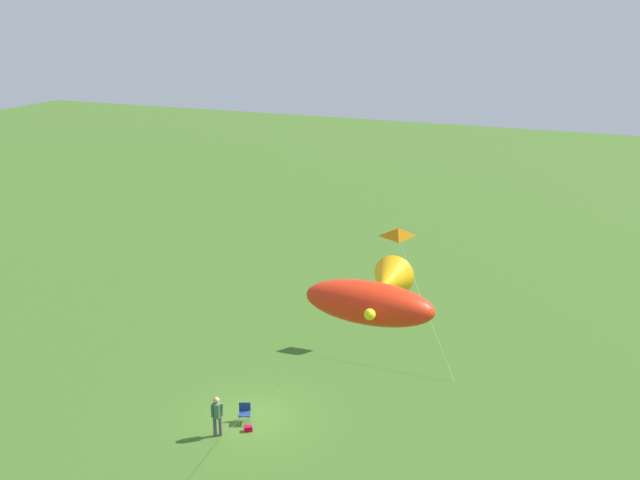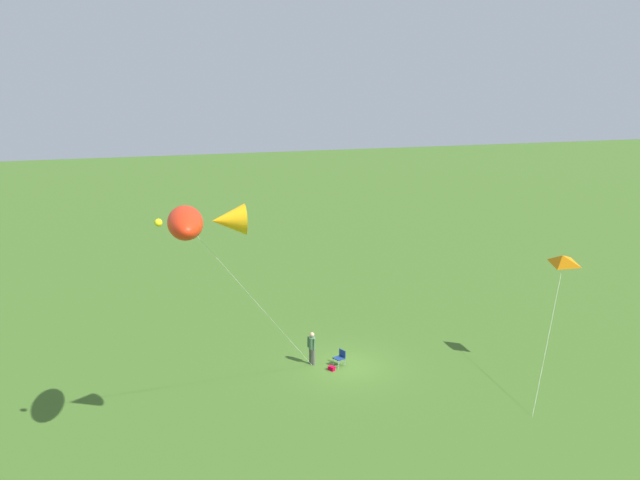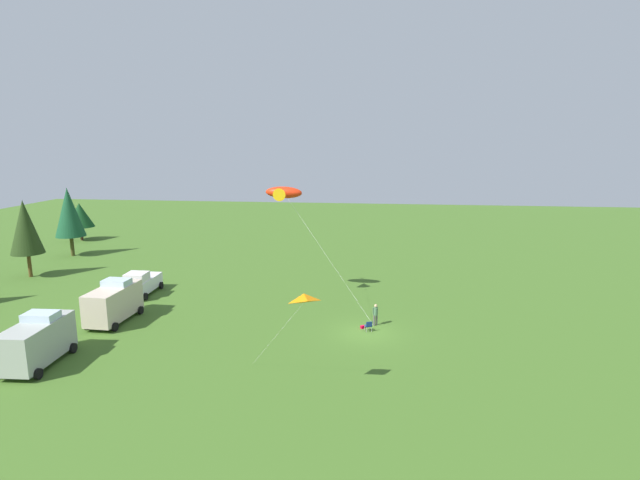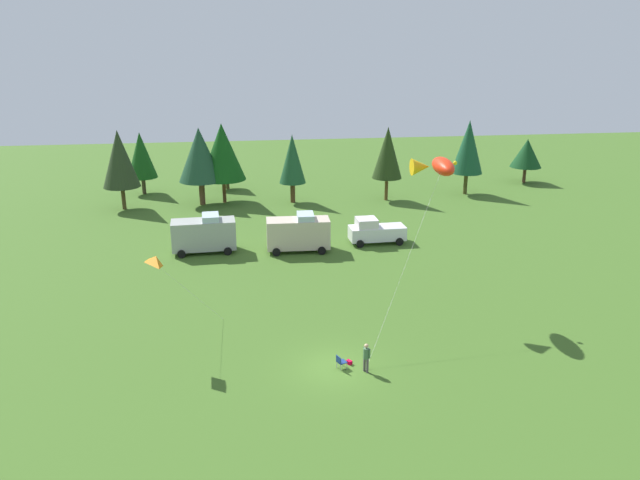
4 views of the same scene
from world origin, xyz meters
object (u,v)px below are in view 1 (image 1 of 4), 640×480
Objects in this scene: person_kite_flyer at (217,413)px; backpack_on_grass at (248,429)px; kite_delta_orange at (398,233)px; kite_large_fish at (374,297)px; folding_chair at (245,411)px.

person_kite_flyer reaches higher than backpack_on_grass.
backpack_on_grass is at bearing 92.67° from person_kite_flyer.
kite_large_fish is at bearing 14.54° from kite_delta_orange.
person_kite_flyer reaches higher than folding_chair.
kite_delta_orange reaches higher than person_kite_flyer.
folding_chair is (-1.36, 0.51, -0.53)m from person_kite_flyer.
backpack_on_grass is 0.03× the size of kite_large_fish.
kite_large_fish is at bearing 46.89° from backpack_on_grass.
backpack_on_grass is (0.59, 0.47, -0.38)m from folding_chair.
folding_chair is 0.84m from backpack_on_grass.
folding_chair is 14.46m from kite_large_fish.
folding_chair is at bearing -18.83° from kite_delta_orange.
kite_large_fish reaches higher than backpack_on_grass.
person_kite_flyer is 2.12× the size of folding_chair.
backpack_on_grass is (-0.77, 0.97, -0.91)m from person_kite_flyer.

